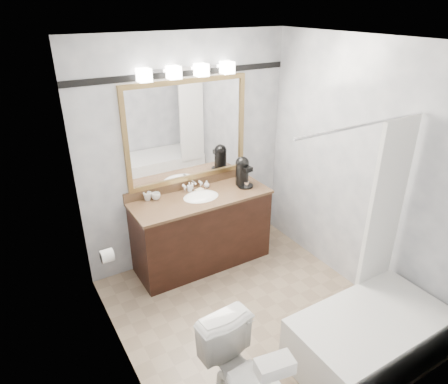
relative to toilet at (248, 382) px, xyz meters
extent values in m
cube|color=gray|center=(0.64, 0.85, -0.38)|extent=(2.40, 2.60, 0.01)
cube|color=white|center=(0.64, 0.85, 2.13)|extent=(2.40, 2.60, 0.01)
cube|color=silver|center=(0.64, 2.16, 0.88)|extent=(2.40, 0.01, 2.50)
cube|color=silver|center=(0.64, -0.45, 0.88)|extent=(2.40, 0.01, 2.50)
cube|color=silver|center=(-0.56, 0.85, 0.88)|extent=(0.01, 2.60, 2.50)
cube|color=silver|center=(1.85, 0.85, 0.88)|extent=(0.01, 2.60, 2.50)
cube|color=black|center=(0.64, 1.87, 0.04)|extent=(1.50, 0.55, 0.82)
cube|color=olive|center=(0.64, 1.87, 0.46)|extent=(1.53, 0.58, 0.03)
cube|color=olive|center=(0.64, 2.14, 0.53)|extent=(1.53, 0.03, 0.10)
ellipsoid|color=white|center=(0.64, 1.87, 0.45)|extent=(0.44, 0.34, 0.14)
cube|color=#9B7B46|center=(0.64, 2.13, 1.65)|extent=(1.40, 0.04, 0.05)
cube|color=#9B7B46|center=(0.64, 2.13, 0.60)|extent=(1.40, 0.04, 0.05)
cube|color=#9B7B46|center=(-0.03, 2.13, 1.13)|extent=(0.05, 0.04, 1.00)
cube|color=#9B7B46|center=(1.32, 2.13, 1.13)|extent=(0.05, 0.04, 1.00)
cube|color=white|center=(0.64, 2.14, 1.13)|extent=(1.30, 0.01, 1.00)
cube|color=silver|center=(0.64, 2.12, 1.78)|extent=(0.90, 0.05, 0.03)
cube|color=white|center=(0.19, 2.07, 1.76)|extent=(0.12, 0.12, 0.12)
cube|color=white|center=(0.49, 2.07, 1.76)|extent=(0.12, 0.12, 0.12)
cube|color=white|center=(0.79, 2.07, 1.76)|extent=(0.12, 0.12, 0.12)
cube|color=white|center=(1.09, 2.07, 1.76)|extent=(0.12, 0.12, 0.12)
cube|color=black|center=(0.64, 2.15, 1.73)|extent=(2.40, 0.01, 0.06)
cube|color=white|center=(1.17, -0.07, -0.15)|extent=(1.30, 0.72, 0.45)
cylinder|color=silver|center=(1.17, 0.31, 1.58)|extent=(1.30, 0.02, 0.02)
cube|color=white|center=(1.59, 0.30, 0.80)|extent=(0.40, 0.04, 1.55)
cylinder|color=white|center=(-0.50, 1.52, 0.33)|extent=(0.11, 0.12, 0.12)
imported|color=white|center=(0.00, 0.00, 0.00)|extent=(0.47, 0.76, 0.75)
cube|color=white|center=(0.00, -0.27, 0.42)|extent=(0.25, 0.16, 0.09)
cylinder|color=black|center=(1.19, 1.83, 0.49)|extent=(0.18, 0.18, 0.02)
cylinder|color=black|center=(1.18, 1.89, 0.61)|extent=(0.15, 0.15, 0.26)
sphere|color=black|center=(1.18, 1.89, 0.74)|extent=(0.15, 0.15, 0.15)
cube|color=black|center=(1.19, 1.81, 0.70)|extent=(0.11, 0.11, 0.05)
cylinder|color=silver|center=(1.19, 1.81, 0.51)|extent=(0.06, 0.06, 0.06)
imported|color=white|center=(0.20, 2.05, 0.51)|extent=(0.10, 0.10, 0.07)
imported|color=white|center=(0.12, 2.09, 0.52)|extent=(0.12, 0.12, 0.08)
imported|color=white|center=(0.60, 2.06, 0.53)|extent=(0.05, 0.05, 0.10)
imported|color=white|center=(0.81, 2.04, 0.52)|extent=(0.07, 0.07, 0.08)
cube|color=beige|center=(0.68, 1.99, 0.49)|extent=(0.10, 0.08, 0.03)
camera|label=1|loc=(-1.12, -1.55, 2.38)|focal=32.00mm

